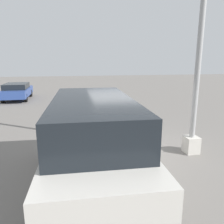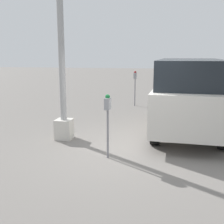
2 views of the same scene
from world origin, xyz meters
name	(u,v)px [view 1 (image 1 of 2)]	position (x,y,z in m)	size (l,w,h in m)	color
ground_plane	(127,148)	(0.00, 0.00, 0.00)	(80.00, 80.00, 0.00)	slate
parking_meter_near	(138,115)	(-0.38, 0.50, 1.07)	(0.21, 0.13, 1.46)	gray
lamp_post	(196,83)	(0.83, 1.98, 2.29)	(0.44, 0.44, 6.52)	beige
parked_van	(94,141)	(2.25, -1.42, 1.18)	(5.01, 2.13, 2.16)	beige
car_distant	(17,91)	(-11.41, -5.84, 0.70)	(4.26, 1.85, 1.29)	#2D478C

